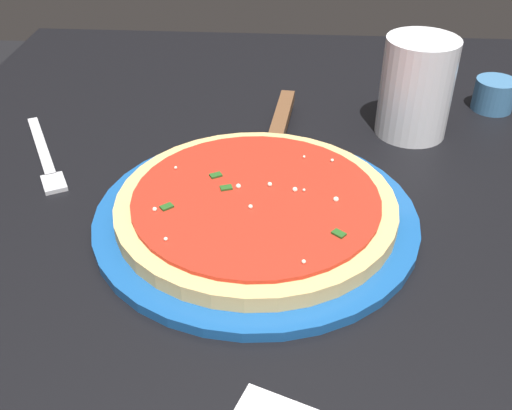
{
  "coord_description": "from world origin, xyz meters",
  "views": [
    {
      "loc": [
        0.54,
        -0.01,
        1.14
      ],
      "look_at": [
        0.05,
        -0.05,
        0.79
      ],
      "focal_mm": 42.32,
      "sensor_mm": 36.0,
      "label": 1
    }
  ],
  "objects_px": {
    "serving_plate": "(256,217)",
    "fork": "(45,157)",
    "cup_tall_drink": "(416,88)",
    "cup_small_sauce": "(494,95)",
    "pizza_server": "(277,133)",
    "pizza": "(256,205)"
  },
  "relations": [
    {
      "from": "cup_small_sauce",
      "to": "pizza_server",
      "type": "bearing_deg",
      "value": -67.6
    },
    {
      "from": "cup_small_sauce",
      "to": "fork",
      "type": "relative_size",
      "value": 0.31
    },
    {
      "from": "serving_plate",
      "to": "fork",
      "type": "distance_m",
      "value": 0.28
    },
    {
      "from": "serving_plate",
      "to": "fork",
      "type": "height_order",
      "value": "serving_plate"
    },
    {
      "from": "pizza",
      "to": "fork",
      "type": "relative_size",
      "value": 1.62
    },
    {
      "from": "pizza",
      "to": "fork",
      "type": "height_order",
      "value": "pizza"
    },
    {
      "from": "cup_tall_drink",
      "to": "fork",
      "type": "height_order",
      "value": "cup_tall_drink"
    },
    {
      "from": "cup_small_sauce",
      "to": "serving_plate",
      "type": "bearing_deg",
      "value": -47.51
    },
    {
      "from": "serving_plate",
      "to": "pizza",
      "type": "relative_size",
      "value": 1.16
    },
    {
      "from": "serving_plate",
      "to": "cup_tall_drink",
      "type": "height_order",
      "value": "cup_tall_drink"
    },
    {
      "from": "serving_plate",
      "to": "cup_tall_drink",
      "type": "bearing_deg",
      "value": 138.04
    },
    {
      "from": "pizza_server",
      "to": "fork",
      "type": "bearing_deg",
      "value": -79.03
    },
    {
      "from": "cup_small_sauce",
      "to": "fork",
      "type": "distance_m",
      "value": 0.58
    },
    {
      "from": "cup_tall_drink",
      "to": "cup_small_sauce",
      "type": "bearing_deg",
      "value": 121.77
    },
    {
      "from": "serving_plate",
      "to": "pizza_server",
      "type": "relative_size",
      "value": 1.45
    },
    {
      "from": "serving_plate",
      "to": "pizza",
      "type": "height_order",
      "value": "pizza"
    },
    {
      "from": "pizza",
      "to": "cup_tall_drink",
      "type": "bearing_deg",
      "value": 138.04
    },
    {
      "from": "cup_tall_drink",
      "to": "cup_small_sauce",
      "type": "xyz_separation_m",
      "value": [
        -0.07,
        0.12,
        -0.04
      ]
    },
    {
      "from": "pizza_server",
      "to": "fork",
      "type": "height_order",
      "value": "pizza_server"
    },
    {
      "from": "serving_plate",
      "to": "fork",
      "type": "bearing_deg",
      "value": -112.35
    },
    {
      "from": "serving_plate",
      "to": "pizza_server",
      "type": "distance_m",
      "value": 0.16
    },
    {
      "from": "cup_tall_drink",
      "to": "pizza_server",
      "type": "bearing_deg",
      "value": -75.32
    }
  ]
}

